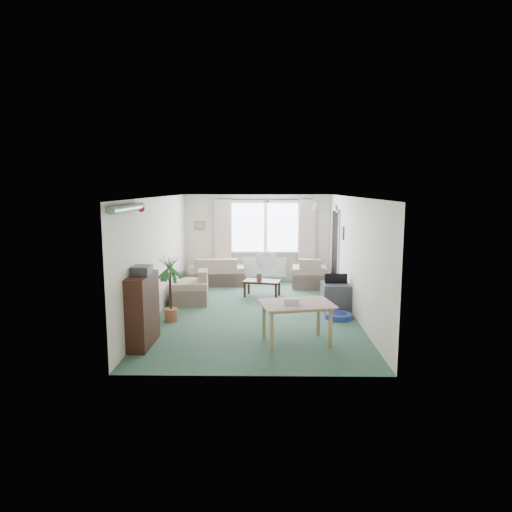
{
  "coord_description": "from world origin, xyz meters",
  "views": [
    {
      "loc": [
        0.14,
        -9.26,
        2.6
      ],
      "look_at": [
        0.0,
        0.3,
        1.15
      ],
      "focal_mm": 32.0,
      "sensor_mm": 36.0,
      "label": 1
    }
  ],
  "objects_px": {
    "armchair_corner": "(310,272)",
    "sofa": "(216,271)",
    "houseplant": "(170,288)",
    "bookshelf": "(142,310)",
    "tv_cube": "(335,296)",
    "dining_table": "(296,324)",
    "armchair_left": "(190,287)",
    "pet_bed": "(338,316)",
    "coffee_table": "(262,288)"
  },
  "relations": [
    {
      "from": "armchair_corner",
      "to": "bookshelf",
      "type": "relative_size",
      "value": 0.74
    },
    {
      "from": "sofa",
      "to": "coffee_table",
      "type": "xyz_separation_m",
      "value": [
        1.23,
        -1.31,
        -0.17
      ]
    },
    {
      "from": "sofa",
      "to": "bookshelf",
      "type": "height_order",
      "value": "bookshelf"
    },
    {
      "from": "armchair_left",
      "to": "dining_table",
      "type": "height_order",
      "value": "armchair_left"
    },
    {
      "from": "bookshelf",
      "to": "armchair_corner",
      "type": "bearing_deg",
      "value": 55.95
    },
    {
      "from": "armchair_left",
      "to": "tv_cube",
      "type": "xyz_separation_m",
      "value": [
        3.2,
        -0.48,
        -0.09
      ]
    },
    {
      "from": "bookshelf",
      "to": "tv_cube",
      "type": "relative_size",
      "value": 1.89
    },
    {
      "from": "bookshelf",
      "to": "coffee_table",
      "type": "bearing_deg",
      "value": 61.82
    },
    {
      "from": "armchair_left",
      "to": "sofa",
      "type": "bearing_deg",
      "value": 163.81
    },
    {
      "from": "bookshelf",
      "to": "tv_cube",
      "type": "height_order",
      "value": "bookshelf"
    },
    {
      "from": "sofa",
      "to": "armchair_corner",
      "type": "bearing_deg",
      "value": 170.04
    },
    {
      "from": "armchair_left",
      "to": "coffee_table",
      "type": "bearing_deg",
      "value": 108.27
    },
    {
      "from": "coffee_table",
      "to": "dining_table",
      "type": "xyz_separation_m",
      "value": [
        0.58,
        -3.32,
        0.14
      ]
    },
    {
      "from": "sofa",
      "to": "armchair_corner",
      "type": "relative_size",
      "value": 1.67
    },
    {
      "from": "bookshelf",
      "to": "dining_table",
      "type": "distance_m",
      "value": 2.56
    },
    {
      "from": "armchair_left",
      "to": "pet_bed",
      "type": "height_order",
      "value": "armchair_left"
    },
    {
      "from": "armchair_corner",
      "to": "coffee_table",
      "type": "bearing_deg",
      "value": 44.38
    },
    {
      "from": "houseplant",
      "to": "dining_table",
      "type": "xyz_separation_m",
      "value": [
        2.36,
        -1.24,
        -0.32
      ]
    },
    {
      "from": "bookshelf",
      "to": "dining_table",
      "type": "relative_size",
      "value": 1.1
    },
    {
      "from": "houseplant",
      "to": "armchair_corner",
      "type": "bearing_deg",
      "value": 45.91
    },
    {
      "from": "dining_table",
      "to": "tv_cube",
      "type": "bearing_deg",
      "value": 65.09
    },
    {
      "from": "tv_cube",
      "to": "bookshelf",
      "type": "bearing_deg",
      "value": -148.59
    },
    {
      "from": "tv_cube",
      "to": "dining_table",
      "type": "bearing_deg",
      "value": -116.09
    },
    {
      "from": "tv_cube",
      "to": "sofa",
      "type": "bearing_deg",
      "value": 137.19
    },
    {
      "from": "dining_table",
      "to": "pet_bed",
      "type": "distance_m",
      "value": 1.75
    },
    {
      "from": "armchair_corner",
      "to": "dining_table",
      "type": "height_order",
      "value": "armchair_corner"
    },
    {
      "from": "dining_table",
      "to": "pet_bed",
      "type": "height_order",
      "value": "dining_table"
    },
    {
      "from": "sofa",
      "to": "armchair_left",
      "type": "distance_m",
      "value": 2.05
    },
    {
      "from": "coffee_table",
      "to": "sofa",
      "type": "bearing_deg",
      "value": 133.2
    },
    {
      "from": "bookshelf",
      "to": "pet_bed",
      "type": "xyz_separation_m",
      "value": [
        3.49,
        1.57,
        -0.54
      ]
    },
    {
      "from": "coffee_table",
      "to": "tv_cube",
      "type": "relative_size",
      "value": 1.37
    },
    {
      "from": "houseplant",
      "to": "dining_table",
      "type": "bearing_deg",
      "value": -27.73
    },
    {
      "from": "sofa",
      "to": "armchair_left",
      "type": "bearing_deg",
      "value": 75.12
    },
    {
      "from": "armchair_corner",
      "to": "coffee_table",
      "type": "distance_m",
      "value": 1.63
    },
    {
      "from": "coffee_table",
      "to": "tv_cube",
      "type": "bearing_deg",
      "value": -36.9
    },
    {
      "from": "armchair_corner",
      "to": "sofa",
      "type": "bearing_deg",
      "value": -1.78
    },
    {
      "from": "armchair_left",
      "to": "dining_table",
      "type": "relative_size",
      "value": 0.78
    },
    {
      "from": "bookshelf",
      "to": "pet_bed",
      "type": "distance_m",
      "value": 3.86
    },
    {
      "from": "armchair_left",
      "to": "pet_bed",
      "type": "distance_m",
      "value": 3.38
    },
    {
      "from": "armchair_left",
      "to": "coffee_table",
      "type": "distance_m",
      "value": 1.78
    },
    {
      "from": "armchair_left",
      "to": "bookshelf",
      "type": "xyz_separation_m",
      "value": [
        -0.34,
        -2.75,
        0.22
      ]
    },
    {
      "from": "armchair_corner",
      "to": "dining_table",
      "type": "xyz_separation_m",
      "value": [
        -0.66,
        -4.36,
        -0.06
      ]
    },
    {
      "from": "bookshelf",
      "to": "pet_bed",
      "type": "relative_size",
      "value": 2.25
    },
    {
      "from": "dining_table",
      "to": "houseplant",
      "type": "bearing_deg",
      "value": 152.27
    },
    {
      "from": "pet_bed",
      "to": "houseplant",
      "type": "bearing_deg",
      "value": -176.37
    },
    {
      "from": "armchair_corner",
      "to": "dining_table",
      "type": "relative_size",
      "value": 0.82
    },
    {
      "from": "bookshelf",
      "to": "houseplant",
      "type": "xyz_separation_m",
      "value": [
        0.19,
        1.36,
        0.07
      ]
    },
    {
      "from": "armchair_corner",
      "to": "dining_table",
      "type": "bearing_deg",
      "value": 85.89
    },
    {
      "from": "sofa",
      "to": "houseplant",
      "type": "xyz_separation_m",
      "value": [
        -0.55,
        -3.39,
        0.29
      ]
    },
    {
      "from": "houseplant",
      "to": "dining_table",
      "type": "height_order",
      "value": "houseplant"
    }
  ]
}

